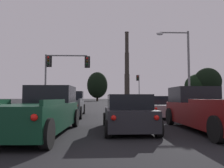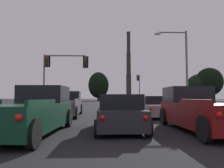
# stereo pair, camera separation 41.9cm
# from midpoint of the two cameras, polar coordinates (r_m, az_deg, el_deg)

# --- Properties ---
(pickup_truck_left_lane_front) EXTENTS (2.41, 5.58, 1.82)m
(pickup_truck_left_lane_front) POSITION_cam_midpoint_polar(r_m,az_deg,el_deg) (16.24, -11.34, -5.34)
(pickup_truck_left_lane_front) COLOR #4C4F54
(pickup_truck_left_lane_front) RESTS_ON ground_plane
(sedan_right_lane_front) EXTENTS (2.07, 4.74, 1.43)m
(sedan_right_lane_front) POSITION_cam_midpoint_polar(r_m,az_deg,el_deg) (15.29, 12.01, -5.96)
(sedan_right_lane_front) COLOR gray
(sedan_right_lane_front) RESTS_ON ground_plane
(pickup_truck_left_lane_second) EXTENTS (2.33, 5.56, 1.82)m
(pickup_truck_left_lane_second) POSITION_cam_midpoint_polar(r_m,az_deg,el_deg) (8.62, -18.84, -6.80)
(pickup_truck_left_lane_second) COLOR #0F3823
(pickup_truck_left_lane_second) RESTS_ON ground_plane
(pickup_truck_right_lane_second) EXTENTS (2.21, 5.51, 1.82)m
(pickup_truck_right_lane_second) POSITION_cam_midpoint_polar(r_m,az_deg,el_deg) (9.69, 23.17, -6.33)
(pickup_truck_right_lane_second) COLOR maroon
(pickup_truck_right_lane_second) RESTS_ON ground_plane
(hatchback_center_lane_second) EXTENTS (1.97, 4.13, 1.44)m
(hatchback_center_lane_second) POSITION_cam_midpoint_polar(r_m,az_deg,el_deg) (8.83, 3.32, -7.81)
(hatchback_center_lane_second) COLOR #232328
(hatchback_center_lane_second) RESTS_ON ground_plane
(traffic_light_far_right) EXTENTS (0.78, 0.50, 6.31)m
(traffic_light_far_right) POSITION_cam_midpoint_polar(r_m,az_deg,el_deg) (47.46, 7.28, -0.20)
(traffic_light_far_right) COLOR slate
(traffic_light_far_right) RESTS_ON ground_plane
(traffic_light_overhead_left) EXTENTS (4.80, 0.50, 5.84)m
(traffic_light_overhead_left) POSITION_cam_midpoint_polar(r_m,az_deg,el_deg) (23.53, -13.22, 4.12)
(traffic_light_overhead_left) COLOR slate
(traffic_light_overhead_left) RESTS_ON ground_plane
(street_lamp) EXTENTS (3.08, 0.36, 7.51)m
(street_lamp) POSITION_cam_midpoint_polar(r_m,az_deg,el_deg) (21.20, 18.14, 5.69)
(street_lamp) COLOR slate
(street_lamp) RESTS_ON ground_plane
(smokestack) EXTENTS (5.88, 5.88, 50.02)m
(smokestack) POSITION_cam_midpoint_polar(r_m,az_deg,el_deg) (160.13, 4.45, 2.94)
(smokestack) COLOR #2B2722
(smokestack) RESTS_ON ground_plane
(treeline_far_right) EXTENTS (11.66, 10.50, 11.06)m
(treeline_far_right) POSITION_cam_midpoint_polar(r_m,az_deg,el_deg) (94.20, 22.36, -0.39)
(treeline_far_right) COLOR black
(treeline_far_right) RESTS_ON ground_plane
(treeline_right_mid) EXTENTS (8.29, 7.46, 11.78)m
(treeline_right_mid) POSITION_cam_midpoint_polar(r_m,az_deg,el_deg) (88.60, -3.40, -0.29)
(treeline_right_mid) COLOR black
(treeline_right_mid) RESTS_ON ground_plane
(treeline_left_mid) EXTENTS (10.56, 9.50, 13.16)m
(treeline_left_mid) POSITION_cam_midpoint_polar(r_m,az_deg,el_deg) (93.57, 24.17, 0.55)
(treeline_left_mid) COLOR black
(treeline_left_mid) RESTS_ON ground_plane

